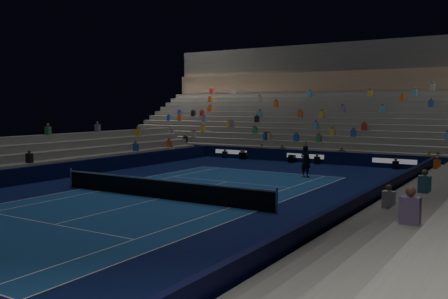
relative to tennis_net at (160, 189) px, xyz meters
name	(u,v)px	position (x,y,z in m)	size (l,w,h in m)	color
ground	(160,199)	(0.00, 0.00, -0.50)	(90.00, 90.00, 0.00)	#0B1545
court_surface	(160,199)	(0.00, 0.00, -0.50)	(10.97, 23.77, 0.01)	navy
sponsor_barrier_far	(306,157)	(0.00, 18.50, 0.00)	(44.00, 0.25, 1.00)	black
sponsor_barrier_east	(353,210)	(9.70, 0.00, 0.00)	(0.25, 37.00, 1.00)	#080A32
sponsor_barrier_west	(33,174)	(-9.70, 0.00, 0.00)	(0.25, 37.00, 1.00)	black
grandstand_main	(344,119)	(0.00, 27.90, 2.87)	(44.00, 15.20, 11.20)	slate
tennis_net	(160,189)	(0.00, 0.00, 0.00)	(12.90, 0.10, 1.10)	#B2B2B7
tennis_player	(306,161)	(3.24, 10.72, 0.53)	(0.75, 0.49, 2.06)	black
broadcast_camera	(292,159)	(-1.00, 18.00, -0.19)	(0.52, 0.95, 0.62)	black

